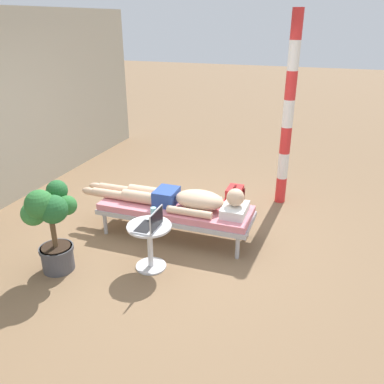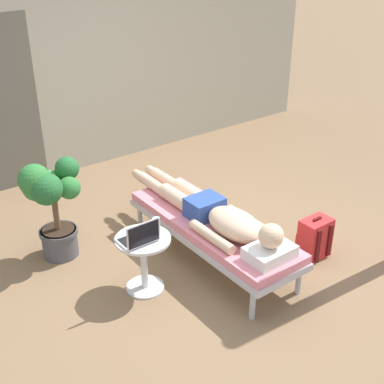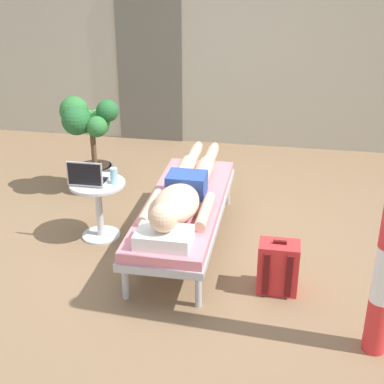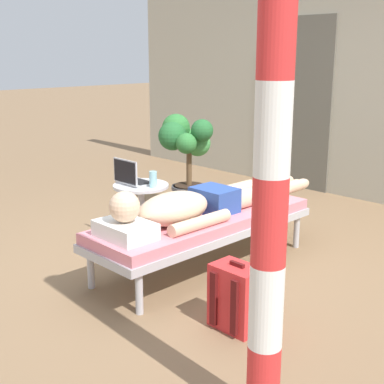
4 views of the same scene
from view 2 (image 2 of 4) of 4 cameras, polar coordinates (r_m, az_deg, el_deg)
name	(u,v)px [view 2 (image 2 of 4)]	position (r m, az deg, el deg)	size (l,w,h in m)	color
ground_plane	(195,260)	(5.06, 0.37, -7.45)	(40.00, 40.00, 0.00)	#846647
house_wall_back	(72,63)	(6.73, -12.97, 13.55)	(7.60, 0.20, 2.70)	#B2AD99
house_door_panel	(2,107)	(6.39, -20.09, 8.77)	(0.84, 0.03, 2.04)	#625F54
lounge_chair	(212,228)	(4.90, 2.24, -3.93)	(0.64, 1.92, 0.42)	#B7B7BC
person_reclining	(218,215)	(4.76, 2.81, -2.54)	(0.53, 2.17, 0.32)	white
side_table	(144,255)	(4.53, -5.32, -6.83)	(0.48, 0.48, 0.52)	silver
laptop	(140,237)	(4.34, -5.76, -4.94)	(0.31, 0.24, 0.23)	silver
drink_glass	(156,225)	(4.47, -3.92, -3.61)	(0.06, 0.06, 0.14)	#99D8E5
backpack	(314,238)	(5.16, 13.24, -4.94)	(0.30, 0.26, 0.42)	red
potted_plant	(51,200)	(4.97, -15.20, -0.80)	(0.59, 0.52, 1.02)	#4C4C51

